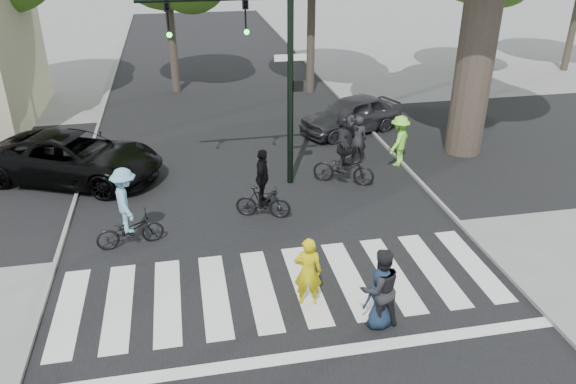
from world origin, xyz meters
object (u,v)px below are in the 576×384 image
Objects in this scene: pedestrian_child at (380,298)px; pedestrian_adult at (380,289)px; traffic_signal at (260,55)px; cyclist_left at (127,213)px; car_grey at (351,114)px; pedestrian_woman at (308,272)px; cyclist_right at (344,151)px; car_suv at (74,158)px; cyclist_mid at (263,190)px.

pedestrian_child is 0.20m from pedestrian_adult.
traffic_signal is 5.52m from cyclist_left.
pedestrian_woman is at bearing -42.65° from car_grey.
cyclist_left is at bearing -143.16° from traffic_signal.
cyclist_right is (2.38, 5.50, 0.27)m from pedestrian_woman.
car_suv is at bearing 165.02° from traffic_signal.
cyclist_mid is 0.83× the size of cyclist_right.
pedestrian_child is 5.10m from cyclist_mid.
pedestrian_woman is at bearing -113.36° from cyclist_right.
pedestrian_adult is (-0.00, 0.06, 0.19)m from pedestrian_child.
pedestrian_adult is (1.21, -0.93, 0.07)m from pedestrian_woman.
pedestrian_woman is 1.17× the size of pedestrian_child.
cyclist_left is (-3.70, -2.77, -3.01)m from traffic_signal.
car_suv reaches higher than pedestrian_child.
cyclist_right reaches higher than car_grey.
pedestrian_adult is at bearing -72.20° from cyclist_mid.
pedestrian_woman is 1.53m from pedestrian_adult.
traffic_signal is at bearing -77.08° from pedestrian_woman.
cyclist_mid is at bearing -79.16° from pedestrian_adult.
car_grey is at bearing -109.93° from pedestrian_child.
pedestrian_woman is 10.52m from car_grey.
car_suv is 9.77m from car_grey.
cyclist_left is 1.06× the size of cyclist_mid.
pedestrian_woman is 0.67× the size of cyclist_right.
pedestrian_child is at bearing -79.65° from traffic_signal.
cyclist_mid is (-1.54, 4.80, -0.06)m from pedestrian_adult.
cyclist_left is at bearing -166.93° from cyclist_mid.
cyclist_mid is (-0.29, -1.98, -3.10)m from traffic_signal.
pedestrian_woman is at bearing -85.13° from cyclist_mid.
traffic_signal reaches higher than car_grey.
cyclist_mid reaches higher than pedestrian_woman.
cyclist_right is at bearing -100.81° from pedestrian_woman.
traffic_signal is at bearing -85.51° from pedestrian_child.
traffic_signal is 2.54× the size of cyclist_right.
car_suv is (-7.93, 1.82, -0.32)m from cyclist_right.
pedestrian_woman is 9.20m from car_suv.
traffic_signal is 1.14× the size of car_suv.
traffic_signal is at bearing -66.04° from car_grey.
pedestrian_adult is 6.54m from cyclist_right.
cyclist_right reaches higher than car_suv.
cyclist_right is 4.55m from car_grey.
traffic_signal reaches higher than cyclist_left.
pedestrian_adult is 0.83× the size of cyclist_left.
cyclist_right is (2.41, -0.35, -2.85)m from traffic_signal.
pedestrian_woman is at bearing -45.12° from pedestrian_child.
cyclist_right is (2.71, 1.64, 0.25)m from cyclist_mid.
car_grey is (7.65, 6.69, -0.21)m from cyclist_left.
traffic_signal is at bearing 81.61° from cyclist_mid.
cyclist_mid is 7.27m from car_grey.
cyclist_right is 0.59× the size of car_grey.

